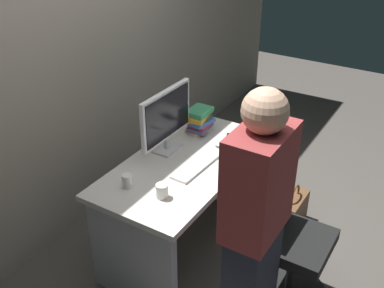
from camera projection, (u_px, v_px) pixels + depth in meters
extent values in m
plane|color=#4C4742|center=(186.00, 244.00, 3.55)|extent=(9.00, 9.00, 0.00)
cube|color=#9E9384|center=(71.00, 32.00, 3.23)|extent=(6.40, 0.10, 3.00)
cube|color=beige|center=(186.00, 164.00, 3.19)|extent=(1.39, 0.72, 0.04)
cube|color=#B2B2B7|center=(132.00, 260.00, 2.90)|extent=(0.06, 0.64, 0.70)
cube|color=#B2B2B7|center=(227.00, 167.00, 3.84)|extent=(0.06, 0.64, 0.70)
cylinder|color=black|center=(291.00, 269.00, 3.00)|extent=(0.05, 0.05, 0.39)
cube|color=black|center=(295.00, 242.00, 2.89)|extent=(0.44, 0.44, 0.08)
cube|color=black|center=(270.00, 199.00, 2.84)|extent=(0.40, 0.06, 0.44)
cube|color=#262838|center=(250.00, 288.00, 2.61)|extent=(0.34, 0.20, 0.85)
cube|color=maroon|center=(259.00, 183.00, 2.25)|extent=(0.40, 0.24, 0.58)
sphere|color=tan|center=(265.00, 111.00, 2.06)|extent=(0.22, 0.22, 0.22)
cube|color=silver|center=(167.00, 148.00, 3.31)|extent=(0.20, 0.14, 0.02)
cube|color=silver|center=(167.00, 143.00, 3.29)|extent=(0.04, 0.03, 0.08)
cube|color=silver|center=(166.00, 115.00, 3.18)|extent=(0.54, 0.04, 0.36)
cube|color=black|center=(168.00, 115.00, 3.17)|extent=(0.50, 0.01, 0.32)
cube|color=white|center=(196.00, 166.00, 3.11)|extent=(0.44, 0.15, 0.02)
ellipsoid|color=white|center=(221.00, 145.00, 3.34)|extent=(0.06, 0.10, 0.03)
cylinder|color=white|center=(162.00, 191.00, 2.79)|extent=(0.08, 0.08, 0.09)
cylinder|color=white|center=(127.00, 181.00, 2.89)|extent=(0.06, 0.06, 0.09)
cube|color=beige|center=(198.00, 130.00, 3.54)|extent=(0.20, 0.17, 0.03)
cube|color=#594C72|center=(200.00, 127.00, 3.53)|extent=(0.23, 0.18, 0.03)
cube|color=red|center=(200.00, 124.00, 3.51)|extent=(0.15, 0.13, 0.02)
cube|color=#3359A5|center=(200.00, 121.00, 3.50)|extent=(0.21, 0.18, 0.03)
cube|color=gold|center=(198.00, 117.00, 3.49)|extent=(0.20, 0.16, 0.04)
cube|color=#338C59|center=(199.00, 111.00, 3.48)|extent=(0.19, 0.15, 0.04)
cube|color=black|center=(236.00, 136.00, 3.48)|extent=(0.12, 0.16, 0.01)
cube|color=brown|center=(293.00, 212.00, 3.68)|extent=(0.34, 0.14, 0.26)
torus|color=brown|center=(295.00, 195.00, 3.60)|extent=(0.18, 0.02, 0.18)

